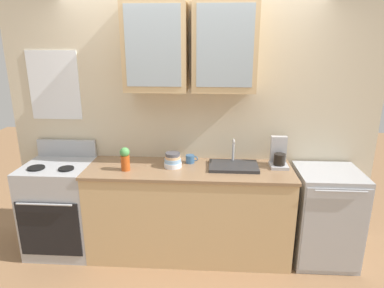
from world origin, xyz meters
name	(u,v)px	position (x,y,z in m)	size (l,w,h in m)	color
ground_plane	(189,252)	(0.00, 0.00, 0.00)	(10.00, 10.00, 0.00)	#936B47
back_wall_unit	(191,97)	(0.00, 0.31, 1.57)	(3.73, 0.41, 2.87)	beige
counter	(189,212)	(0.00, 0.00, 0.47)	(2.00, 0.62, 0.94)	tan
stove_range	(62,207)	(-1.32, 0.00, 0.48)	(0.66, 0.63, 1.12)	#ADAFB5
sink_faucet	(233,165)	(0.43, 0.05, 0.96)	(0.47, 0.32, 0.25)	#2D2D30
bowl_stack	(173,160)	(-0.16, 0.03, 1.00)	(0.17, 0.17, 0.14)	white
vase	(125,158)	(-0.60, -0.09, 1.06)	(0.09, 0.09, 0.23)	#BF4C19
cup_near_sink	(191,159)	(0.01, 0.15, 0.98)	(0.12, 0.09, 0.08)	#38608C
dishwasher	(325,216)	(1.34, 0.00, 0.47)	(0.59, 0.60, 0.94)	#ADAFB5
coffee_maker	(279,155)	(0.87, 0.12, 1.05)	(0.17, 0.20, 0.29)	#B7B7BC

